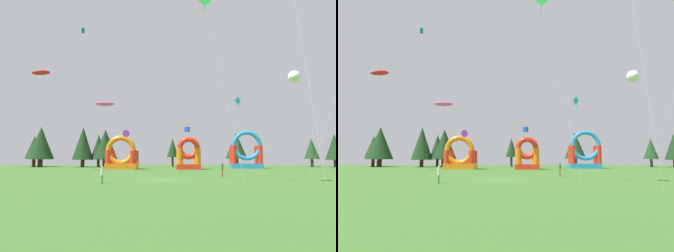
# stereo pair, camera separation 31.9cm
# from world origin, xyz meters

# --- Properties ---
(ground_plane) EXTENTS (120.00, 120.00, 0.00)m
(ground_plane) POSITION_xyz_m (0.00, 0.00, 0.00)
(ground_plane) COLOR #3D6B28
(kite_cyan_diamond) EXTENTS (3.13, 0.86, 11.33)m
(kite_cyan_diamond) POSITION_xyz_m (10.69, 14.26, 10.74)
(kite_cyan_diamond) COLOR #19B7CC
(kite_cyan_diamond) RESTS_ON ground_plane
(kite_teal_box) EXTENTS (4.03, 6.60, 27.34)m
(kite_teal_box) POSITION_xyz_m (-16.95, 25.03, 26.65)
(kite_teal_box) COLOR #0C7F7A
(kite_teal_box) RESTS_ON ground_plane
(kite_pink_parafoil) EXTENTS (4.63, 2.53, 12.54)m
(kite_pink_parafoil) POSITION_xyz_m (-11.82, 22.85, 12.03)
(kite_pink_parafoil) COLOR #EA599E
(kite_pink_parafoil) RESTS_ON ground_plane
(kite_red_parafoil) EXTENTS (5.24, 1.91, 17.99)m
(kite_red_parafoil) POSITION_xyz_m (-22.84, 20.56, 17.30)
(kite_red_parafoil) COLOR red
(kite_red_parafoil) RESTS_ON ground_plane
(kite_blue_box) EXTENTS (1.86, 1.28, 7.94)m
(kite_blue_box) POSITION_xyz_m (3.15, 25.38, 7.49)
(kite_blue_box) COLOR blue
(kite_blue_box) RESTS_ON ground_plane
(kite_white_delta) EXTENTS (7.13, 3.22, 16.73)m
(kite_white_delta) POSITION_xyz_m (20.59, 17.95, 15.58)
(kite_white_delta) COLOR white
(kite_white_delta) RESTS_ON ground_plane
(kite_purple_delta) EXTENTS (3.15, 1.63, 7.41)m
(kite_purple_delta) POSITION_xyz_m (-7.75, 23.43, 6.67)
(kite_purple_delta) COLOR purple
(kite_purple_delta) RESTS_ON ground_plane
(kite_green_diamond) EXTENTS (3.68, 2.49, 18.04)m
(kite_green_diamond) POSITION_xyz_m (4.20, -3.38, 17.38)
(kite_green_diamond) COLOR green
(kite_green_diamond) RESTS_ON ground_plane
(person_near_camera) EXTENTS (0.33, 0.33, 1.74)m
(person_near_camera) POSITION_xyz_m (6.94, 6.05, 1.03)
(person_near_camera) COLOR #B21E26
(person_near_camera) RESTS_ON ground_plane
(person_far_side) EXTENTS (0.36, 0.36, 1.57)m
(person_far_side) POSITION_xyz_m (-5.26, -4.75, 0.93)
(person_far_side) COLOR #33723F
(person_far_side) RESTS_ON ground_plane
(inflatable_yellow_castle) EXTENTS (6.48, 3.83, 7.89)m
(inflatable_yellow_castle) POSITION_xyz_m (15.77, 33.72, 2.95)
(inflatable_yellow_castle) COLOR #268CD8
(inflatable_yellow_castle) RESTS_ON ground_plane
(inflatable_red_slide) EXTENTS (4.64, 4.61, 6.27)m
(inflatable_red_slide) POSITION_xyz_m (3.44, 28.15, 2.33)
(inflatable_red_slide) COLOR red
(inflatable_red_slide) RESTS_ON ground_plane
(inflatable_blue_arch) EXTENTS (6.15, 4.61, 6.61)m
(inflatable_blue_arch) POSITION_xyz_m (-9.79, 29.02, 2.25)
(inflatable_blue_arch) COLOR orange
(inflatable_blue_arch) RESTS_ON ground_plane
(tree_row_0) EXTENTS (4.30, 4.30, 7.57)m
(tree_row_0) POSITION_xyz_m (-34.32, 43.53, 4.80)
(tree_row_0) COLOR #4C331E
(tree_row_0) RESTS_ON ground_plane
(tree_row_1) EXTENTS (6.40, 6.40, 9.69)m
(tree_row_1) POSITION_xyz_m (-31.98, 41.88, 5.73)
(tree_row_1) COLOR #4C331E
(tree_row_1) RESTS_ON ground_plane
(tree_row_2) EXTENTS (5.04, 5.04, 9.54)m
(tree_row_2) POSITION_xyz_m (-21.31, 40.93, 5.60)
(tree_row_2) COLOR #4C331E
(tree_row_2) RESTS_ON ground_plane
(tree_row_3) EXTENTS (3.50, 3.50, 7.84)m
(tree_row_3) POSITION_xyz_m (-17.88, 42.26, 5.01)
(tree_row_3) COLOR #4C331E
(tree_row_3) RESTS_ON ground_plane
(tree_row_4) EXTENTS (6.21, 6.21, 9.37)m
(tree_row_4) POSITION_xyz_m (-16.92, 45.09, 5.55)
(tree_row_4) COLOR #4C331E
(tree_row_4) RESTS_ON ground_plane
(tree_row_5) EXTENTS (5.07, 5.07, 8.54)m
(tree_row_5) POSITION_xyz_m (-16.03, 40.75, 5.20)
(tree_row_5) COLOR #4C331E
(tree_row_5) RESTS_ON ground_plane
(tree_row_6) EXTENTS (2.83, 2.83, 6.16)m
(tree_row_6) POSITION_xyz_m (-15.98, 41.17, 3.97)
(tree_row_6) COLOR #4C331E
(tree_row_6) RESTS_ON ground_plane
(tree_row_7) EXTENTS (2.81, 2.81, 6.92)m
(tree_row_7) POSITION_xyz_m (0.04, 43.08, 4.58)
(tree_row_7) COLOR #4C331E
(tree_row_7) RESTS_ON ground_plane
(tree_row_8) EXTENTS (5.14, 5.14, 8.21)m
(tree_row_8) POSITION_xyz_m (15.26, 42.44, 5.06)
(tree_row_8) COLOR #4C331E
(tree_row_8) RESTS_ON ground_plane
(tree_row_9) EXTENTS (3.50, 3.50, 6.84)m
(tree_row_9) POSITION_xyz_m (33.75, 44.22, 4.33)
(tree_row_9) COLOR #4C331E
(tree_row_9) RESTS_ON ground_plane
(tree_row_10) EXTENTS (4.31, 4.31, 7.87)m
(tree_row_10) POSITION_xyz_m (38.34, 42.26, 4.76)
(tree_row_10) COLOR #4C331E
(tree_row_10) RESTS_ON ground_plane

